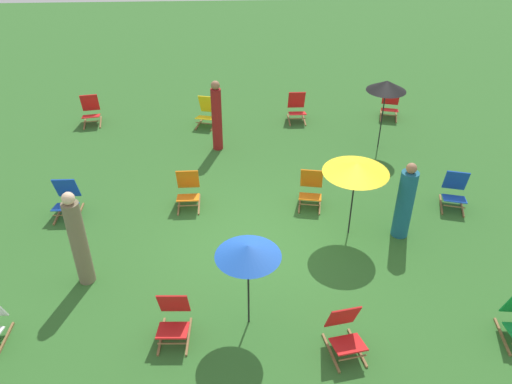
% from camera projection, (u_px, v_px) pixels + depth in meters
% --- Properties ---
extents(ground_plane, '(40.00, 40.00, 0.00)m').
position_uv_depth(ground_plane, '(259.00, 247.00, 10.18)').
color(ground_plane, '#2D6026').
extents(deckchair_0, '(0.66, 0.86, 0.83)m').
position_uv_depth(deckchair_0, '(390.00, 105.00, 14.96)').
color(deckchair_0, olive).
rests_on(deckchair_0, ground).
extents(deckchair_1, '(0.49, 0.77, 0.83)m').
position_uv_depth(deckchair_1, '(188.00, 190.00, 11.21)').
color(deckchair_1, olive).
rests_on(deckchair_1, ground).
extents(deckchair_2, '(0.48, 0.76, 0.83)m').
position_uv_depth(deckchair_2, '(297.00, 108.00, 14.77)').
color(deckchair_2, olive).
rests_on(deckchair_2, ground).
extents(deckchair_3, '(0.65, 0.85, 0.83)m').
position_uv_depth(deckchair_3, '(207.00, 112.00, 14.53)').
color(deckchair_3, olive).
rests_on(deckchair_3, ground).
extents(deckchair_5, '(0.59, 0.83, 0.83)m').
position_uv_depth(deckchair_5, '(91.00, 111.00, 14.61)').
color(deckchair_5, olive).
rests_on(deckchair_5, ground).
extents(deckchair_6, '(0.61, 0.83, 0.83)m').
position_uv_depth(deckchair_6, '(345.00, 332.00, 7.91)').
color(deckchair_6, olive).
rests_on(deckchair_6, ground).
extents(deckchair_7, '(0.51, 0.78, 0.83)m').
position_uv_depth(deckchair_7, '(174.00, 318.00, 8.14)').
color(deckchair_7, olive).
rests_on(deckchair_7, ground).
extents(deckchair_8, '(0.66, 0.86, 0.83)m').
position_uv_depth(deckchair_8, '(455.00, 191.00, 11.17)').
color(deckchair_8, olive).
rests_on(deckchair_8, ground).
extents(deckchair_9, '(0.60, 0.83, 0.83)m').
position_uv_depth(deckchair_9, '(311.00, 189.00, 11.24)').
color(deckchair_9, olive).
rests_on(deckchair_9, ground).
extents(deckchair_10, '(0.48, 0.76, 0.83)m').
position_uv_depth(deckchair_10, '(66.00, 199.00, 10.92)').
color(deckchair_10, olive).
rests_on(deckchair_10, ground).
extents(umbrella_0, '(0.99, 0.99, 1.84)m').
position_uv_depth(umbrella_0, '(387.00, 86.00, 12.66)').
color(umbrella_0, black).
rests_on(umbrella_0, ground).
extents(umbrella_1, '(1.02, 1.02, 1.63)m').
position_uv_depth(umbrella_1, '(248.00, 251.00, 7.72)').
color(umbrella_1, black).
rests_on(umbrella_1, ground).
extents(umbrella_2, '(1.27, 1.27, 1.65)m').
position_uv_depth(umbrella_2, '(356.00, 168.00, 9.71)').
color(umbrella_2, black).
rests_on(umbrella_2, ground).
extents(person_0, '(0.27, 0.27, 1.86)m').
position_uv_depth(person_0, '(217.00, 117.00, 13.04)').
color(person_0, maroon).
rests_on(person_0, ground).
extents(person_1, '(0.47, 0.47, 1.67)m').
position_uv_depth(person_1, '(405.00, 203.00, 10.09)').
color(person_1, '#195972').
rests_on(person_1, ground).
extents(person_2, '(0.35, 0.35, 1.90)m').
position_uv_depth(person_2, '(78.00, 241.00, 8.90)').
color(person_2, '#72664C').
rests_on(person_2, ground).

